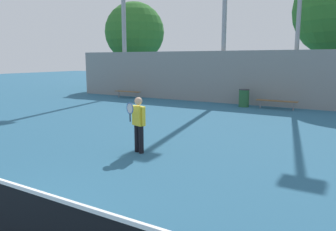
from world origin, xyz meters
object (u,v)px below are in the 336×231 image
Objects in this scene: tree_green_broad at (135,33)px; bench_courtside_near at (277,101)px; tennis_player at (138,122)px; trash_bin at (244,98)px; bench_by_gate at (128,92)px; light_pole_center_back at (123,5)px.

bench_courtside_near is at bearing -23.72° from tree_green_broad.
tennis_player reaches higher than trash_bin.
bench_by_gate is 0.26× the size of tree_green_broad.
trash_bin is at bearing -177.59° from bench_courtside_near.
tennis_player is 20.49m from tree_green_broad.
tree_green_broad is at bearing 118.72° from light_pole_center_back.
tennis_player is 0.74× the size of bench_courtside_near.
bench_courtside_near is (1.43, 10.21, -0.47)m from tennis_player.
bench_courtside_near is 15.34m from tree_green_broad.
bench_by_gate is at bearing 179.48° from trash_bin.
tree_green_broad is (-11.73, 5.98, 4.33)m from trash_bin.
tennis_player is 13.17m from bench_by_gate.
trash_bin is 13.86m from tree_green_broad.
tree_green_broad is at bearing 156.28° from bench_courtside_near.
bench_courtside_near is 0.29× the size of tree_green_broad.
trash_bin is (-1.72, -0.07, 0.07)m from bench_courtside_near.
bench_by_gate is at bearing -46.29° from light_pole_center_back.
bench_by_gate is 8.25m from tree_green_broad.
trash_bin reaches higher than bench_by_gate.
light_pole_center_back is 1.53× the size of tree_green_broad.
light_pole_center_back reaches higher than bench_courtside_near.
light_pole_center_back is (-9.42, 11.38, 5.35)m from tennis_player.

